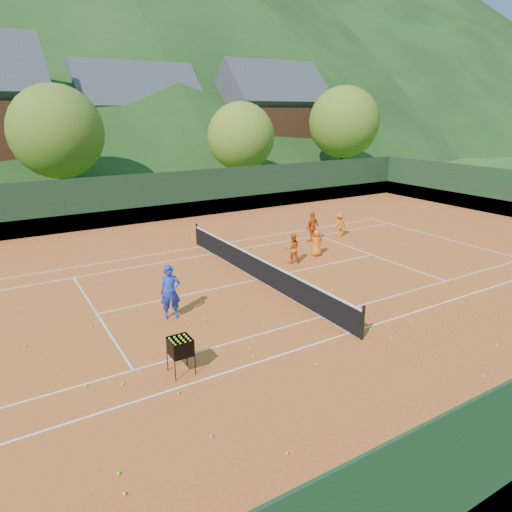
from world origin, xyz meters
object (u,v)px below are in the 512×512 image
student_c (317,243)px  tennis_net (258,268)px  student_b (312,227)px  student_d (339,225)px  chalet_right (270,123)px  coach (170,292)px  ball_hopper (180,347)px  chalet_mid (138,127)px  student_a (293,248)px

student_c → tennis_net: (-4.02, -1.28, -0.14)m
student_b → student_d: bearing=166.1°
tennis_net → student_c: bearing=17.7°
student_c → tennis_net: 4.22m
student_c → tennis_net: bearing=30.7°
tennis_net → chalet_right: (20.00, 30.00, 4.74)m
coach → ball_hopper: size_ratio=1.83×
student_c → student_d: student_d is taller
student_b → chalet_right: bearing=-133.9°
student_d → chalet_mid: 31.00m
chalet_mid → chalet_right: (14.00, -4.00, 0.27)m
student_c → coach: bearing=32.0°
student_a → chalet_mid: chalet_mid is taller
ball_hopper → tennis_net: bearing=42.5°
student_c → ball_hopper: size_ratio=1.28×
student_a → chalet_mid: (3.56, 32.99, 4.28)m
student_d → chalet_mid: chalet_mid is taller
coach → student_d: size_ratio=1.37×
student_d → ball_hopper: bearing=32.9°
student_b → student_d: (1.89, 0.04, -0.14)m
student_c → ball_hopper: bearing=46.4°
coach → tennis_net: 4.64m
chalet_mid → ball_hopper: bearing=-106.3°
chalet_right → student_c: bearing=-119.1°
tennis_net → chalet_right: size_ratio=1.01×
student_a → chalet_mid: 33.46m
student_c → chalet_mid: size_ratio=0.10×
student_d → student_c: bearing=32.2°
tennis_net → ball_hopper: size_ratio=12.07×
student_b → coach: bearing=11.6°
coach → ball_hopper: 3.44m
student_a → chalet_mid: size_ratio=0.11×
tennis_net → chalet_mid: 34.81m
coach → student_a: (6.78, 2.60, -0.23)m
chalet_mid → student_c: bearing=-93.5°
coach → chalet_right: bearing=70.5°
tennis_net → chalet_right: chalet_right is taller
student_c → student_b: bearing=-110.1°
student_a → student_b: student_b is taller
tennis_net → student_d: bearing=24.7°
student_c → student_d: 3.79m
student_a → ball_hopper: student_a is taller
student_b → student_d: 1.90m
coach → chalet_right: 40.11m
student_a → chalet_right: size_ratio=0.12×
coach → student_c: size_ratio=1.43×
student_a → chalet_right: bearing=-96.9°
coach → student_b: 10.82m
student_b → student_c: student_b is taller
student_d → chalet_right: (12.78, 26.68, 4.57)m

